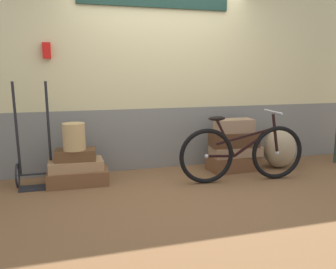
{
  "coord_description": "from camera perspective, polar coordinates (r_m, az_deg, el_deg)",
  "views": [
    {
      "loc": [
        -1.31,
        -4.06,
        1.41
      ],
      "look_at": [
        -0.06,
        0.21,
        0.59
      ],
      "focal_mm": 37.17,
      "sensor_mm": 36.0,
      "label": 1
    }
  ],
  "objects": [
    {
      "name": "ground",
      "position": [
        4.5,
        1.5,
        -8.25
      ],
      "size": [
        9.19,
        5.2,
        0.06
      ],
      "primitive_type": "cube",
      "color": "brown"
    },
    {
      "name": "suitcase_4",
      "position": [
        5.05,
        11.02,
        -2.67
      ],
      "size": [
        0.71,
        0.35,
        0.13
      ],
      "primitive_type": "cube",
      "rotation": [
        0.0,
        0.0,
        -0.02
      ],
      "color": "#937051",
      "rests_on": "suitcase_3"
    },
    {
      "name": "luggage_trolley",
      "position": [
        4.58,
        -20.97,
        -4.49
      ],
      "size": [
        0.45,
        0.37,
        1.29
      ],
      "color": "black",
      "rests_on": "ground"
    },
    {
      "name": "suitcase_5",
      "position": [
        5.02,
        10.74,
        -0.76
      ],
      "size": [
        0.7,
        0.4,
        0.21
      ],
      "primitive_type": "cube",
      "rotation": [
        0.0,
        0.0,
        -0.1
      ],
      "color": "#4C2D19",
      "rests_on": "suitcase_4"
    },
    {
      "name": "burlap_sack",
      "position": [
        5.37,
        17.83,
        -2.16
      ],
      "size": [
        0.47,
        0.4,
        0.58
      ],
      "primitive_type": "ellipsoid",
      "color": "#9E8966",
      "rests_on": "ground"
    },
    {
      "name": "station_building",
      "position": [
        5.08,
        -1.28,
        11.31
      ],
      "size": [
        7.19,
        0.74,
        2.97
      ],
      "color": "slate",
      "rests_on": "ground"
    },
    {
      "name": "bicycle",
      "position": [
        4.56,
        12.1,
        -2.98
      ],
      "size": [
        1.67,
        0.46,
        0.91
      ],
      "color": "black",
      "rests_on": "ground"
    },
    {
      "name": "wicker_basket",
      "position": [
        4.44,
        -15.16,
        -0.34
      ],
      "size": [
        0.27,
        0.27,
        0.33
      ],
      "primitive_type": "cylinder",
      "color": "tan",
      "rests_on": "suitcase_2"
    },
    {
      "name": "suitcase_1",
      "position": [
        4.54,
        -14.87,
        -4.81
      ],
      "size": [
        0.67,
        0.38,
        0.12
      ],
      "primitive_type": "cube",
      "rotation": [
        0.0,
        0.0,
        0.01
      ],
      "color": "#9E754C",
      "rests_on": "suitcase_0"
    },
    {
      "name": "suitcase_6",
      "position": [
        4.98,
        10.77,
        1.44
      ],
      "size": [
        0.53,
        0.28,
        0.18
      ],
      "primitive_type": "cube",
      "rotation": [
        0.0,
        0.0,
        -0.02
      ],
      "color": "#937051",
      "rests_on": "suitcase_5"
    },
    {
      "name": "suitcase_2",
      "position": [
        4.51,
        -14.92,
        -3.22
      ],
      "size": [
        0.52,
        0.33,
        0.14
      ],
      "primitive_type": "cube",
      "rotation": [
        0.0,
        0.0,
        -0.1
      ],
      "color": "brown",
      "rests_on": "suitcase_1"
    },
    {
      "name": "suitcase_0",
      "position": [
        4.56,
        -14.53,
        -6.74
      ],
      "size": [
        0.76,
        0.43,
        0.18
      ],
      "primitive_type": "cube",
      "rotation": [
        0.0,
        0.0,
        -0.04
      ],
      "color": "brown",
      "rests_on": "ground"
    },
    {
      "name": "suitcase_3",
      "position": [
        5.11,
        10.57,
        -4.54
      ],
      "size": [
        0.72,
        0.44,
        0.22
      ],
      "primitive_type": "cube",
      "rotation": [
        0.0,
        0.0,
        0.07
      ],
      "color": "brown",
      "rests_on": "ground"
    }
  ]
}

